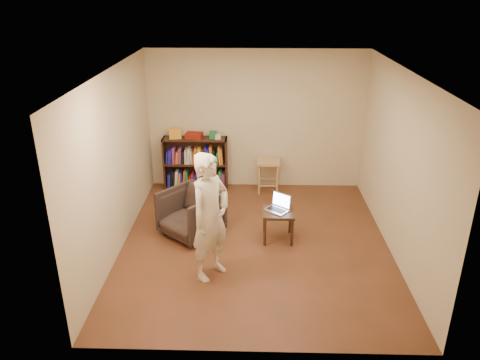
{
  "coord_description": "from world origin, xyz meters",
  "views": [
    {
      "loc": [
        -0.06,
        -6.16,
        3.68
      ],
      "look_at": [
        -0.24,
        0.35,
        0.9
      ],
      "focal_mm": 35.0,
      "sensor_mm": 36.0,
      "label": 1
    }
  ],
  "objects_px": {
    "stool": "(268,166)",
    "side_table": "(278,216)",
    "bookshelf": "(196,166)",
    "person": "(210,217)",
    "laptop": "(278,206)",
    "armchair": "(191,213)"
  },
  "relations": [
    {
      "from": "bookshelf",
      "to": "person",
      "type": "relative_size",
      "value": 0.69
    },
    {
      "from": "laptop",
      "to": "stool",
      "type": "bearing_deg",
      "value": 131.11
    },
    {
      "from": "side_table",
      "to": "person",
      "type": "height_order",
      "value": "person"
    },
    {
      "from": "bookshelf",
      "to": "armchair",
      "type": "relative_size",
      "value": 1.47
    },
    {
      "from": "person",
      "to": "laptop",
      "type": "bearing_deg",
      "value": -5.64
    },
    {
      "from": "bookshelf",
      "to": "laptop",
      "type": "xyz_separation_m",
      "value": [
        1.48,
        -1.88,
        0.1
      ]
    },
    {
      "from": "stool",
      "to": "side_table",
      "type": "relative_size",
      "value": 1.29
    },
    {
      "from": "bookshelf",
      "to": "stool",
      "type": "relative_size",
      "value": 1.95
    },
    {
      "from": "armchair",
      "to": "laptop",
      "type": "xyz_separation_m",
      "value": [
        1.35,
        -0.05,
        0.17
      ]
    },
    {
      "from": "bookshelf",
      "to": "side_table",
      "type": "distance_m",
      "value": 2.43
    },
    {
      "from": "stool",
      "to": "laptop",
      "type": "height_order",
      "value": "laptop"
    },
    {
      "from": "armchair",
      "to": "person",
      "type": "height_order",
      "value": "person"
    },
    {
      "from": "laptop",
      "to": "side_table",
      "type": "bearing_deg",
      "value": -54.73
    },
    {
      "from": "stool",
      "to": "side_table",
      "type": "height_order",
      "value": "stool"
    },
    {
      "from": "side_table",
      "to": "person",
      "type": "distance_m",
      "value": 1.43
    },
    {
      "from": "armchair",
      "to": "side_table",
      "type": "bearing_deg",
      "value": 35.15
    },
    {
      "from": "bookshelf",
      "to": "person",
      "type": "bearing_deg",
      "value": -79.49
    },
    {
      "from": "bookshelf",
      "to": "person",
      "type": "height_order",
      "value": "person"
    },
    {
      "from": "stool",
      "to": "laptop",
      "type": "distance_m",
      "value": 1.76
    },
    {
      "from": "armchair",
      "to": "laptop",
      "type": "distance_m",
      "value": 1.36
    },
    {
      "from": "side_table",
      "to": "armchair",
      "type": "bearing_deg",
      "value": 175.52
    },
    {
      "from": "bookshelf",
      "to": "armchair",
      "type": "bearing_deg",
      "value": -85.9
    }
  ]
}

